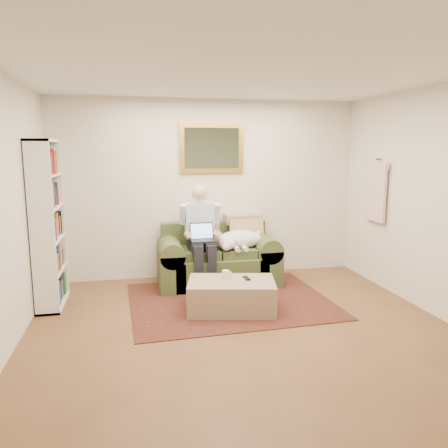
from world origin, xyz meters
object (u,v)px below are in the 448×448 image
object	(u,v)px
laptop	(202,236)
sleeping_dog	(240,239)
seated_man	(202,238)
bookshelf	(48,224)
ottoman	(231,296)
coffee_mug	(226,274)
sofa	(218,263)

from	to	relation	value
laptop	sleeping_dog	bearing A→B (deg)	13.64
seated_man	bookshelf	size ratio (longest dim) A/B	0.70
seated_man	ottoman	bearing A→B (deg)	-77.92
laptop	coffee_mug	size ratio (longest dim) A/B	3.24
sleeping_dog	ottoman	size ratio (longest dim) A/B	0.68
seated_man	sleeping_dog	distance (m)	0.56
bookshelf	ottoman	bearing A→B (deg)	-17.31
ottoman	seated_man	bearing A→B (deg)	102.08
seated_man	sleeping_dog	xyz separation A→B (m)	(0.55, 0.07, -0.06)
sleeping_dog	bookshelf	xyz separation A→B (m)	(-2.45, -0.36, 0.36)
sofa	seated_man	xyz separation A→B (m)	(-0.25, -0.15, 0.41)
sleeping_dog	ottoman	bearing A→B (deg)	-108.89
sofa	coffee_mug	size ratio (longest dim) A/B	16.69
sleeping_dog	bookshelf	bearing A→B (deg)	-171.67
coffee_mug	sleeping_dog	bearing A→B (deg)	66.62
seated_man	bookshelf	distance (m)	1.95
seated_man	coffee_mug	size ratio (longest dim) A/B	14.04
seated_man	sofa	bearing A→B (deg)	31.45
laptop	bookshelf	xyz separation A→B (m)	(-1.90, -0.23, 0.26)
sleeping_dog	coffee_mug	xyz separation A→B (m)	(-0.40, -0.91, -0.22)
laptop	sleeping_dog	distance (m)	0.57
laptop	coffee_mug	distance (m)	0.86
laptop	ottoman	world-z (taller)	laptop
ottoman	bookshelf	xyz separation A→B (m)	(-2.10, 0.66, 0.82)
seated_man	sleeping_dog	bearing A→B (deg)	7.13
sofa	laptop	xyz separation A→B (m)	(-0.25, -0.22, 0.45)
bookshelf	sleeping_dog	bearing A→B (deg)	8.33
seated_man	laptop	size ratio (longest dim) A/B	4.33
coffee_mug	seated_man	bearing A→B (deg)	100.33
laptop	sleeping_dog	world-z (taller)	laptop
sleeping_dog	laptop	bearing A→B (deg)	-166.36
seated_man	ottoman	distance (m)	1.10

